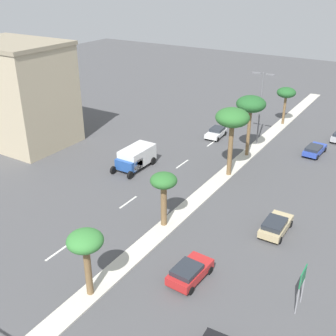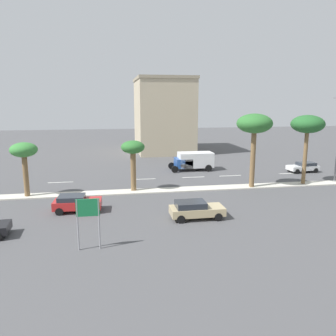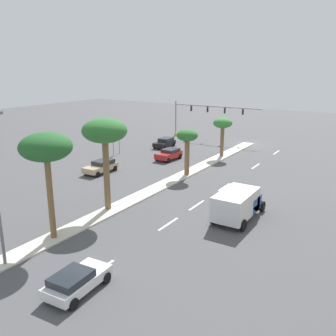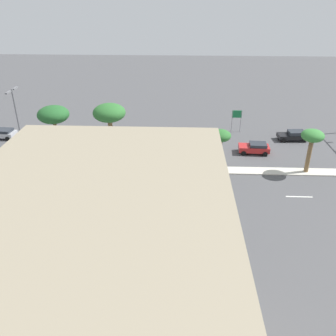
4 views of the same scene
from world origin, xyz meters
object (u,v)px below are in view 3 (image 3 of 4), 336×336
at_px(traffic_signal_gantry, 198,115).
at_px(palm_tree_far, 105,133).
at_px(sedan_red_outboard, 169,154).
at_px(directional_road_sign, 116,138).
at_px(box_truck, 238,204).
at_px(sedan_tan_leading, 101,166).
at_px(palm_tree_near, 46,149).
at_px(palm_tree_center, 223,125).
at_px(palm_tree_front, 187,138).
at_px(sedan_black_rear, 165,142).
at_px(sedan_white_right, 76,281).

xyz_separation_m(traffic_signal_gantry, palm_tree_far, (-8.85, 33.54, 2.66)).
bearing_deg(sedan_red_outboard, directional_road_sign, 10.73).
bearing_deg(box_truck, sedan_red_outboard, -42.44).
bearing_deg(box_truck, sedan_tan_leading, -13.19).
bearing_deg(sedan_red_outboard, palm_tree_far, 105.44).
bearing_deg(directional_road_sign, traffic_signal_gantry, -102.92).
height_order(directional_road_sign, palm_tree_near, palm_tree_near).
height_order(palm_tree_far, palm_tree_near, palm_tree_far).
bearing_deg(palm_tree_near, palm_tree_center, -89.91).
distance_m(palm_tree_near, sedan_red_outboard, 25.51).
distance_m(traffic_signal_gantry, palm_tree_far, 34.79).
height_order(palm_tree_front, box_truck, palm_tree_front).
distance_m(palm_tree_far, sedan_red_outboard, 19.52).
relative_size(sedan_black_rear, sedan_tan_leading, 0.98).
xyz_separation_m(palm_tree_front, sedan_black_rear, (10.37, -11.57, -3.55)).
distance_m(sedan_white_right, sedan_red_outboard, 30.28).
bearing_deg(sedan_white_right, directional_road_sign, -53.92).
relative_size(traffic_signal_gantry, sedan_tan_leading, 3.70).
bearing_deg(sedan_white_right, traffic_signal_gantry, -70.55).
relative_size(palm_tree_front, sedan_red_outboard, 1.29).
bearing_deg(directional_road_sign, sedan_red_outboard, -169.27).
height_order(palm_tree_near, sedan_tan_leading, palm_tree_near).
xyz_separation_m(traffic_signal_gantry, sedan_red_outboard, (-3.91, 15.62, -3.30)).
distance_m(traffic_signal_gantry, palm_tree_near, 41.00).
xyz_separation_m(sedan_white_right, sedan_black_rear, (16.22, -34.34, 0.04)).
bearing_deg(sedan_black_rear, palm_tree_far, 111.74).
bearing_deg(palm_tree_front, sedan_tan_leading, 25.27).
distance_m(sedan_white_right, box_truck, 14.62).
xyz_separation_m(palm_tree_center, sedan_tan_leading, (8.72, 14.69, -3.66)).
height_order(palm_tree_center, palm_tree_near, palm_tree_near).
relative_size(palm_tree_near, sedan_black_rear, 1.82).
bearing_deg(traffic_signal_gantry, palm_tree_front, 114.61).
bearing_deg(palm_tree_near, sedan_white_right, 148.55).
relative_size(directional_road_sign, box_truck, 0.57).
bearing_deg(sedan_black_rear, palm_tree_center, 173.43).
bearing_deg(palm_tree_near, sedan_black_rear, -71.77).
distance_m(directional_road_sign, sedan_red_outboard, 8.13).
bearing_deg(sedan_red_outboard, sedan_black_rear, -53.29).
xyz_separation_m(directional_road_sign, sedan_black_rear, (-3.11, -7.81, -1.64)).
relative_size(directional_road_sign, sedan_red_outboard, 0.82).
bearing_deg(palm_tree_front, palm_tree_far, 86.84).
xyz_separation_m(palm_tree_near, box_truck, (-9.82, -10.37, -5.29)).
distance_m(directional_road_sign, box_truck, 26.15).
bearing_deg(sedan_black_rear, sedan_tan_leading, 94.71).
bearing_deg(palm_tree_center, sedan_white_right, 100.58).
relative_size(palm_tree_front, palm_tree_near, 0.68).
relative_size(palm_tree_front, box_truck, 0.89).
relative_size(sedan_red_outboard, sedan_tan_leading, 0.94).
height_order(directional_road_sign, palm_tree_front, palm_tree_front).
relative_size(traffic_signal_gantry, palm_tree_front, 3.06).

